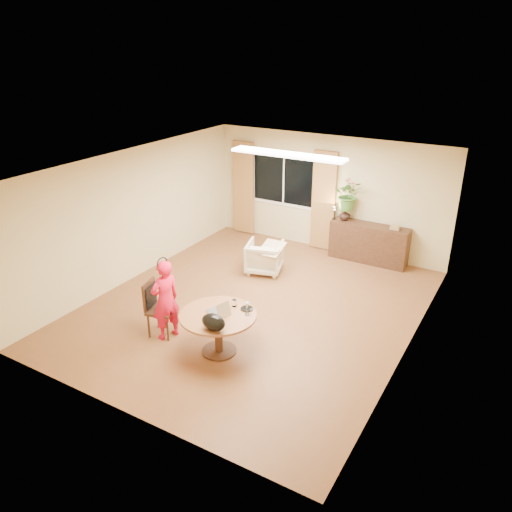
{
  "coord_description": "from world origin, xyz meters",
  "views": [
    {
      "loc": [
        4.03,
        -6.84,
        4.52
      ],
      "look_at": [
        0.15,
        -0.2,
        1.13
      ],
      "focal_mm": 35.0,
      "sensor_mm": 36.0,
      "label": 1
    }
  ],
  "objects_px": {
    "dining_table": "(218,322)",
    "child": "(165,300)",
    "dining_chair": "(161,309)",
    "armchair": "(264,257)",
    "sideboard": "(369,243)"
  },
  "relations": [
    {
      "from": "dining_table",
      "to": "sideboard",
      "type": "xyz_separation_m",
      "value": [
        0.87,
        4.49,
        -0.11
      ]
    },
    {
      "from": "dining_chair",
      "to": "child",
      "type": "distance_m",
      "value": 0.24
    },
    {
      "from": "dining_chair",
      "to": "armchair",
      "type": "relative_size",
      "value": 1.31
    },
    {
      "from": "child",
      "to": "sideboard",
      "type": "xyz_separation_m",
      "value": [
        1.84,
        4.56,
        -0.26
      ]
    },
    {
      "from": "dining_table",
      "to": "dining_chair",
      "type": "height_order",
      "value": "dining_chair"
    },
    {
      "from": "dining_table",
      "to": "armchair",
      "type": "bearing_deg",
      "value": 105.77
    },
    {
      "from": "armchair",
      "to": "dining_table",
      "type": "bearing_deg",
      "value": 89.13
    },
    {
      "from": "child",
      "to": "armchair",
      "type": "height_order",
      "value": "child"
    },
    {
      "from": "dining_chair",
      "to": "armchair",
      "type": "xyz_separation_m",
      "value": [
        0.27,
        2.94,
        -0.14
      ]
    },
    {
      "from": "sideboard",
      "to": "dining_chair",
      "type": "bearing_deg",
      "value": -113.35
    },
    {
      "from": "dining_table",
      "to": "child",
      "type": "distance_m",
      "value": 0.98
    },
    {
      "from": "dining_chair",
      "to": "child",
      "type": "relative_size",
      "value": 0.69
    },
    {
      "from": "dining_chair",
      "to": "sideboard",
      "type": "bearing_deg",
      "value": 52.75
    },
    {
      "from": "dining_table",
      "to": "dining_chair",
      "type": "xyz_separation_m",
      "value": [
        -1.09,
        -0.04,
        -0.06
      ]
    },
    {
      "from": "dining_table",
      "to": "dining_chair",
      "type": "relative_size",
      "value": 1.25
    }
  ]
}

